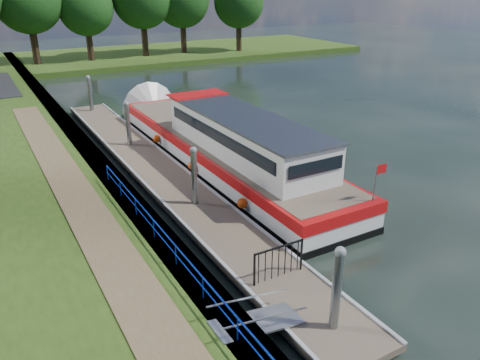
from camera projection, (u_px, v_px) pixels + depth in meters
ground at (321, 327)px, 13.45m from camera, size 160.00×160.00×0.00m
bank_edge at (97, 166)px, 24.08m from camera, size 1.10×90.00×0.78m
far_bank at (138, 56)px, 60.28m from camera, size 60.00×18.00×0.60m
footpath at (94, 224)px, 17.49m from camera, size 1.60×40.00×0.05m
blue_fence at (188, 265)px, 14.06m from camera, size 0.04×18.04×0.72m
pontoon at (158, 173)px, 23.74m from camera, size 2.50×30.00×0.56m
mooring_piles at (157, 153)px, 23.31m from camera, size 0.30×27.30×3.55m
gangway at (257, 321)px, 12.75m from camera, size 2.58×1.00×0.92m
gate_panel at (279, 257)px, 14.75m from camera, size 1.85×0.05×1.15m
barge at (217, 143)px, 25.38m from camera, size 4.36×21.15×4.78m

